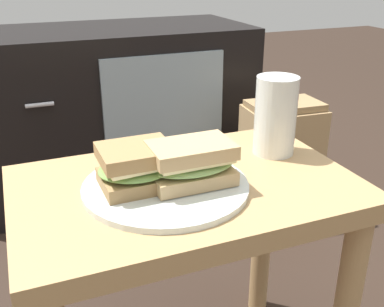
% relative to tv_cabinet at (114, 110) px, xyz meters
% --- Properties ---
extents(side_table, '(0.56, 0.36, 0.46)m').
position_rel_tv_cabinet_xyz_m(side_table, '(-0.09, -0.95, 0.08)').
color(side_table, tan).
rests_on(side_table, ground).
extents(tv_cabinet, '(0.96, 0.46, 0.58)m').
position_rel_tv_cabinet_xyz_m(tv_cabinet, '(0.00, 0.00, 0.00)').
color(tv_cabinet, black).
rests_on(tv_cabinet, ground).
extents(plate, '(0.27, 0.27, 0.01)m').
position_rel_tv_cabinet_xyz_m(plate, '(-0.13, -0.96, 0.17)').
color(plate, silver).
rests_on(plate, side_table).
extents(sandwich_front, '(0.12, 0.10, 0.07)m').
position_rel_tv_cabinet_xyz_m(sandwich_front, '(-0.17, -0.95, 0.21)').
color(sandwich_front, '#9E7A4C').
rests_on(sandwich_front, plate).
extents(sandwich_back, '(0.14, 0.09, 0.07)m').
position_rel_tv_cabinet_xyz_m(sandwich_back, '(-0.09, -0.97, 0.21)').
color(sandwich_back, tan).
rests_on(sandwich_back, plate).
extents(beer_glass, '(0.08, 0.08, 0.15)m').
position_rel_tv_cabinet_xyz_m(beer_glass, '(0.11, -0.89, 0.24)').
color(beer_glass, silver).
rests_on(beer_glass, side_table).
extents(paper_bag, '(0.24, 0.18, 0.39)m').
position_rel_tv_cabinet_xyz_m(paper_bag, '(0.44, -0.42, -0.10)').
color(paper_bag, tan).
rests_on(paper_bag, ground).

